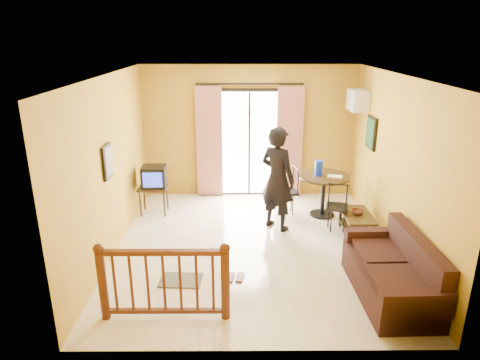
{
  "coord_description": "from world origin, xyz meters",
  "views": [
    {
      "loc": [
        -0.25,
        -6.43,
        3.38
      ],
      "look_at": [
        -0.21,
        0.2,
        1.11
      ],
      "focal_mm": 32.0,
      "sensor_mm": 36.0,
      "label": 1
    }
  ],
  "objects_px": {
    "dining_table": "(324,184)",
    "standing_person": "(277,179)",
    "sofa": "(395,274)",
    "television": "(154,177)",
    "coffee_table": "(357,221)"
  },
  "relations": [
    {
      "from": "sofa",
      "to": "standing_person",
      "type": "height_order",
      "value": "standing_person"
    },
    {
      "from": "dining_table",
      "to": "standing_person",
      "type": "relative_size",
      "value": 0.52
    },
    {
      "from": "standing_person",
      "to": "television",
      "type": "bearing_deg",
      "value": 25.09
    },
    {
      "from": "dining_table",
      "to": "standing_person",
      "type": "xyz_separation_m",
      "value": [
        -0.95,
        -0.57,
        0.29
      ]
    },
    {
      "from": "coffee_table",
      "to": "sofa",
      "type": "distance_m",
      "value": 1.89
    },
    {
      "from": "dining_table",
      "to": "standing_person",
      "type": "bearing_deg",
      "value": -149.2
    },
    {
      "from": "coffee_table",
      "to": "standing_person",
      "type": "height_order",
      "value": "standing_person"
    },
    {
      "from": "dining_table",
      "to": "standing_person",
      "type": "height_order",
      "value": "standing_person"
    },
    {
      "from": "television",
      "to": "sofa",
      "type": "relative_size",
      "value": 0.26
    },
    {
      "from": "sofa",
      "to": "standing_person",
      "type": "bearing_deg",
      "value": 121.01
    },
    {
      "from": "television",
      "to": "sofa",
      "type": "height_order",
      "value": "television"
    },
    {
      "from": "coffee_table",
      "to": "sofa",
      "type": "bearing_deg",
      "value": -89.8
    },
    {
      "from": "television",
      "to": "sofa",
      "type": "xyz_separation_m",
      "value": [
        3.73,
        -2.86,
        -0.44
      ]
    },
    {
      "from": "sofa",
      "to": "standing_person",
      "type": "relative_size",
      "value": 0.97
    },
    {
      "from": "coffee_table",
      "to": "standing_person",
      "type": "xyz_separation_m",
      "value": [
        -1.39,
        0.29,
        0.69
      ]
    }
  ]
}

